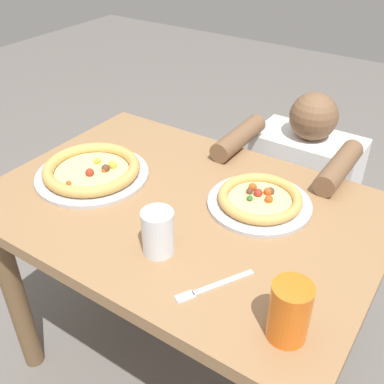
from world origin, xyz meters
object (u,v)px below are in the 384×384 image
pizza_far (260,200)px  water_cup_clear (158,232)px  pizza_near (92,171)px  drink_cup_colored (289,312)px  diner_seated (298,210)px  fork (212,287)px

pizza_far → water_cup_clear: size_ratio=2.49×
pizza_near → drink_cup_colored: drink_cup_colored is taller
pizza_far → diner_seated: (-0.04, 0.50, -0.37)m
pizza_near → water_cup_clear: water_cup_clear is taller
drink_cup_colored → diner_seated: 1.02m
pizza_near → fork: 0.60m
pizza_near → drink_cup_colored: 0.80m
pizza_far → water_cup_clear: (-0.12, -0.32, 0.04)m
pizza_near → pizza_far: 0.53m
pizza_near → diner_seated: size_ratio=0.39×
pizza_far → diner_seated: diner_seated is taller
pizza_near → water_cup_clear: size_ratio=2.95×
pizza_near → diner_seated: 0.89m
pizza_far → water_cup_clear: bearing=-111.1°
drink_cup_colored → diner_seated: (-0.29, 0.88, -0.42)m
drink_cup_colored → pizza_near: bearing=163.6°
drink_cup_colored → fork: 0.21m
drink_cup_colored → diner_seated: bearing=108.5°
water_cup_clear → pizza_near: bearing=157.2°
drink_cup_colored → fork: size_ratio=0.75×
pizza_near → drink_cup_colored: bearing=-16.4°
pizza_near → drink_cup_colored: size_ratio=2.59×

